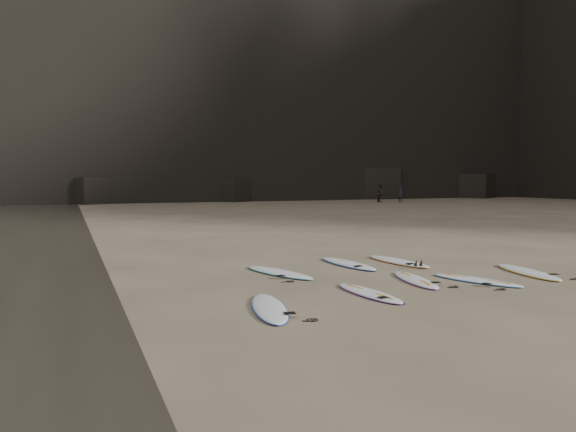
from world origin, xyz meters
The scene contains 12 objects.
ground centered at (0.00, 0.00, 0.00)m, with size 240.00×240.00×0.00m, color #897559.
headland centered at (23.84, 48.78, 21.02)m, with size 170.00×101.00×63.47m.
surfboard_0 centered at (-4.42, -1.19, 0.05)m, with size 0.60×2.52×0.09m, color white.
surfboard_1 centered at (-1.95, -0.68, 0.04)m, with size 0.56×2.32×0.08m, color white.
surfboard_2 centered at (-0.12, 0.27, 0.04)m, with size 0.57×2.37×0.09m, color white.
surfboard_3 centered at (1.24, -0.31, 0.04)m, with size 0.57×2.36×0.08m, color white.
surfboard_4 centered at (3.27, 0.13, 0.05)m, with size 0.64×2.66×0.10m, color white.
surfboard_5 centered at (-2.84, 2.45, 0.05)m, with size 0.62×2.60×0.09m, color white.
surfboard_6 centered at (-0.47, 3.12, 0.05)m, with size 0.64×2.67×0.10m, color white.
surfboard_7 centered at (1.11, 2.95, 0.05)m, with size 0.64×2.66×0.10m, color white.
person_a centered at (22.95, 36.61, 0.86)m, with size 0.63×0.41×1.72m, color black.
person_b centered at (21.42, 37.84, 0.91)m, with size 0.88×0.69×1.82m, color black.
Camera 1 is at (-7.96, -11.14, 2.54)m, focal length 35.00 mm.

